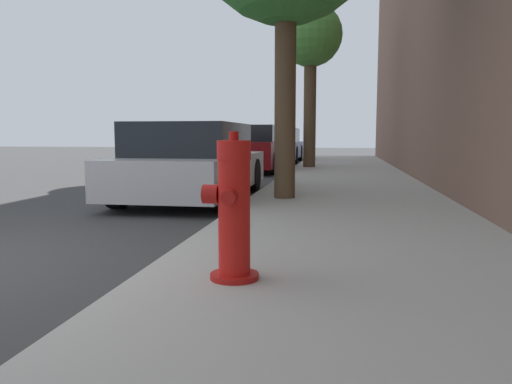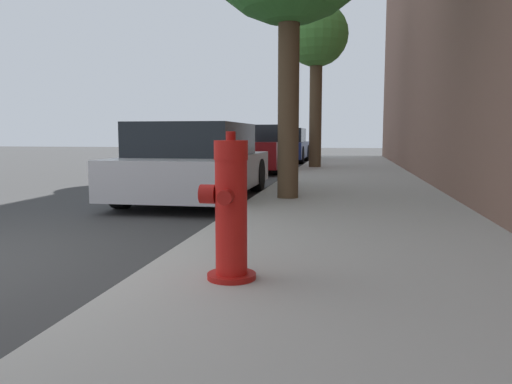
# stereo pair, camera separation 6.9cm
# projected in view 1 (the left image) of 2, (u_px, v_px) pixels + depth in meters

# --- Properties ---
(sidewalk_slab) EXTENTS (2.93, 40.00, 0.14)m
(sidewalk_slab) POSITION_uv_depth(u_px,v_px,m) (359.00, 286.00, 3.27)
(sidewalk_slab) COLOR #A8A59E
(sidewalk_slab) RESTS_ON ground_plane
(fire_hydrant) EXTENTS (0.36, 0.37, 0.94)m
(fire_hydrant) POSITION_uv_depth(u_px,v_px,m) (233.00, 212.00, 3.16)
(fire_hydrant) COLOR #A91511
(fire_hydrant) RESTS_ON sidewalk_slab
(parked_car_near) EXTENTS (1.75, 4.07, 1.25)m
(parked_car_near) POSITION_uv_depth(u_px,v_px,m) (193.00, 163.00, 8.22)
(parked_car_near) COLOR #B7B7BC
(parked_car_near) RESTS_ON ground_plane
(parked_car_mid) EXTENTS (1.72, 4.09, 1.34)m
(parked_car_mid) POSITION_uv_depth(u_px,v_px,m) (252.00, 149.00, 14.65)
(parked_car_mid) COLOR maroon
(parked_car_mid) RESTS_ON ground_plane
(parked_car_far) EXTENTS (1.87, 3.81, 1.33)m
(parked_car_far) POSITION_uv_depth(u_px,v_px,m) (276.00, 146.00, 19.75)
(parked_car_far) COLOR navy
(parked_car_far) RESTS_ON ground_plane
(street_tree_far) EXTENTS (1.81, 1.81, 4.69)m
(street_tree_far) POSITION_uv_depth(u_px,v_px,m) (311.00, 40.00, 14.26)
(street_tree_far) COLOR brown
(street_tree_far) RESTS_ON sidewalk_slab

